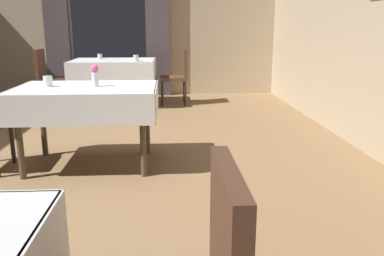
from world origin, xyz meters
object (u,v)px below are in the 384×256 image
object	(u,v)px
flower_vase_mid	(95,75)
chair_far_right	(178,74)
chair_far_left	(48,75)
glass_far_a	(100,56)
dining_table_mid	(87,97)
glass_mid_b	(48,81)
dining_table_far	(114,66)
glass_far_b	(136,58)

from	to	relation	value
flower_vase_mid	chair_far_right	bearing A→B (deg)	74.90
chair_far_left	glass_far_a	bearing A→B (deg)	14.92
flower_vase_mid	glass_far_a	size ratio (longest dim) A/B	2.28
dining_table_mid	glass_mid_b	bearing A→B (deg)	177.47
chair_far_right	glass_mid_b	bearing A→B (deg)	-112.30
chair_far_left	glass_mid_b	xyz separation A→B (m)	(0.87, -3.02, 0.28)
dining_table_far	flower_vase_mid	xyz separation A→B (m)	(0.23, -3.06, 0.20)
flower_vase_mid	chair_far_left	bearing A→B (deg)	113.10
glass_mid_b	glass_far_a	xyz separation A→B (m)	(-0.05, 3.24, -0.01)
glass_mid_b	glass_far_b	bearing A→B (deg)	77.69
dining_table_far	glass_far_b	world-z (taller)	glass_far_b
dining_table_far	chair_far_right	distance (m)	1.07
chair_far_left	chair_far_right	distance (m)	2.13
flower_vase_mid	glass_mid_b	size ratio (longest dim) A/B	2.00
glass_far_a	glass_far_b	world-z (taller)	glass_far_b
dining_table_mid	glass_far_b	xyz separation A→B (m)	(0.25, 2.72, 0.15)
dining_table_far	flower_vase_mid	bearing A→B (deg)	-85.67
dining_table_far	glass_far_a	bearing A→B (deg)	142.25
chair_far_right	glass_far_b	distance (m)	0.81
dining_table_far	chair_far_left	distance (m)	1.07
dining_table_mid	chair_far_left	distance (m)	3.28
chair_far_right	flower_vase_mid	bearing A→B (deg)	-105.10
dining_table_mid	dining_table_far	xyz separation A→B (m)	(-0.15, 3.06, 0.00)
dining_table_far	glass_far_b	xyz separation A→B (m)	(0.40, -0.34, 0.15)
glass_far_a	chair_far_left	bearing A→B (deg)	-165.08
chair_far_left	chair_far_right	world-z (taller)	same
glass_far_a	glass_far_b	distance (m)	0.84
chair_far_right	dining_table_mid	bearing A→B (deg)	-106.54
chair_far_left	flower_vase_mid	bearing A→B (deg)	-66.90
chair_far_right	chair_far_left	bearing A→B (deg)	-178.73
chair_far_left	dining_table_far	bearing A→B (deg)	1.30
dining_table_far	flower_vase_mid	world-z (taller)	flower_vase_mid
dining_table_mid	dining_table_far	distance (m)	3.07
flower_vase_mid	glass_far_b	xyz separation A→B (m)	(0.16, 2.72, -0.05)
flower_vase_mid	glass_mid_b	xyz separation A→B (m)	(-0.43, 0.02, -0.06)
flower_vase_mid	glass_far_b	world-z (taller)	flower_vase_mid
flower_vase_mid	glass_far_a	bearing A→B (deg)	98.41
flower_vase_mid	glass_far_a	distance (m)	3.29
dining_table_far	glass_far_a	distance (m)	0.34
dining_table_far	glass_far_a	world-z (taller)	glass_far_a
chair_far_left	glass_far_a	xyz separation A→B (m)	(0.82, 0.22, 0.28)
chair_far_left	dining_table_mid	bearing A→B (deg)	-68.24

